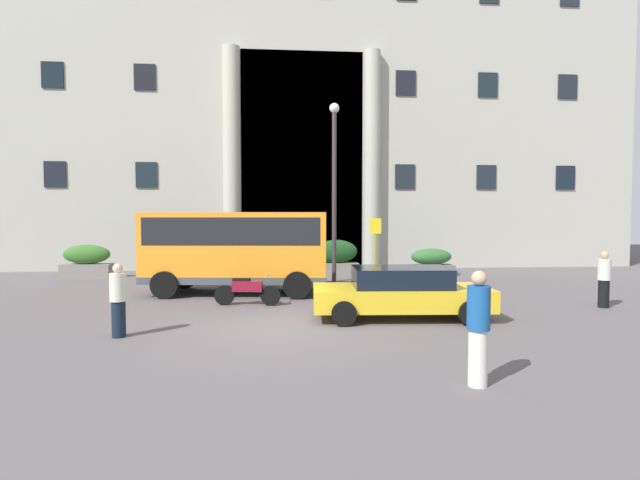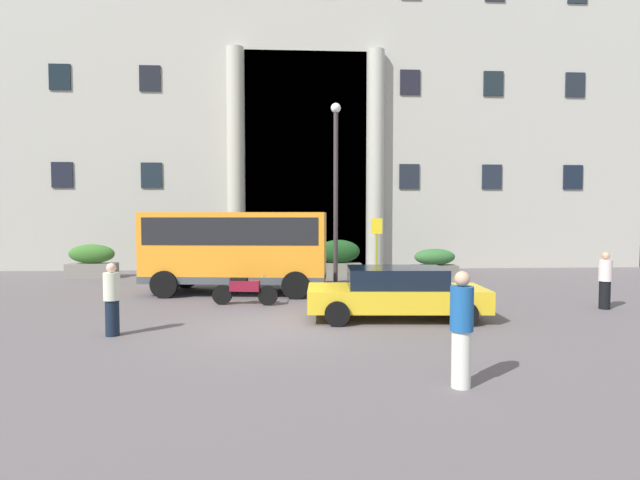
# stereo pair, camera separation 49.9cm
# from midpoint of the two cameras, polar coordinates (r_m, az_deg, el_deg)

# --- Properties ---
(ground_plane) EXTENTS (80.00, 64.00, 0.12)m
(ground_plane) POSITION_cam_midpoint_polar(r_m,az_deg,el_deg) (12.05, -5.93, -10.42)
(ground_plane) COLOR #5B5456
(office_building_facade) EXTENTS (37.32, 9.67, 21.30)m
(office_building_facade) POSITION_cam_midpoint_polar(r_m,az_deg,el_deg) (30.27, -5.35, 18.02)
(office_building_facade) COLOR #ACAB9F
(office_building_facade) RESTS_ON ground_plane
(orange_minibus) EXTENTS (6.37, 3.07, 2.81)m
(orange_minibus) POSITION_cam_midpoint_polar(r_m,az_deg,el_deg) (17.34, -10.34, -0.61)
(orange_minibus) COLOR orange
(orange_minibus) RESTS_ON ground_plane
(bus_stop_sign) EXTENTS (0.44, 0.08, 2.60)m
(bus_stop_sign) POSITION_cam_midpoint_polar(r_m,az_deg,el_deg) (19.33, 5.71, -0.42)
(bus_stop_sign) COLOR #949B1F
(bus_stop_sign) RESTS_ON ground_plane
(hedge_planter_east) EXTENTS (2.04, 0.79, 1.46)m
(hedge_planter_east) POSITION_cam_midpoint_polar(r_m,az_deg,el_deg) (23.51, -25.89, -2.33)
(hedge_planter_east) COLOR gray
(hedge_planter_east) RESTS_ON ground_plane
(hedge_planter_entrance_left) EXTENTS (1.99, 0.79, 1.62)m
(hedge_planter_entrance_left) POSITION_cam_midpoint_polar(r_m,az_deg,el_deg) (22.07, 1.23, -2.16)
(hedge_planter_entrance_left) COLOR gray
(hedge_planter_entrance_left) RESTS_ON ground_plane
(hedge_planter_entrance_right) EXTENTS (1.72, 0.97, 1.64)m
(hedge_planter_entrance_right) POSITION_cam_midpoint_polar(r_m,az_deg,el_deg) (22.63, -18.31, -2.16)
(hedge_planter_entrance_right) COLOR #636456
(hedge_planter_entrance_right) RESTS_ON ground_plane
(hedge_planter_west) EXTENTS (1.94, 0.99, 1.21)m
(hedge_planter_west) POSITION_cam_midpoint_polar(r_m,az_deg,el_deg) (22.98, 12.14, -2.53)
(hedge_planter_west) COLOR #67655D
(hedge_planter_west) RESTS_ON ground_plane
(parked_compact_extra) EXTENTS (4.68, 2.21, 1.35)m
(parked_compact_extra) POSITION_cam_midpoint_polar(r_m,az_deg,el_deg) (13.13, 8.27, -5.97)
(parked_compact_extra) COLOR gold
(parked_compact_extra) RESTS_ON ground_plane
(scooter_by_planter) EXTENTS (2.00, 0.56, 0.89)m
(scooter_by_planter) POSITION_cam_midpoint_polar(r_m,az_deg,el_deg) (15.10, -9.47, -5.75)
(scooter_by_planter) COLOR black
(scooter_by_planter) RESTS_ON ground_plane
(pedestrian_man_red_shirt) EXTENTS (0.36, 0.36, 1.84)m
(pedestrian_man_red_shirt) POSITION_cam_midpoint_polar(r_m,az_deg,el_deg) (8.20, 16.18, -9.70)
(pedestrian_man_red_shirt) COLOR silver
(pedestrian_man_red_shirt) RESTS_ON ground_plane
(pedestrian_woman_dark_dress) EXTENTS (0.36, 0.36, 1.64)m
(pedestrian_woman_dark_dress) POSITION_cam_midpoint_polar(r_m,az_deg,el_deg) (11.96, -23.38, -6.41)
(pedestrian_woman_dark_dress) COLOR black
(pedestrian_woman_dark_dress) RESTS_ON ground_plane
(pedestrian_man_crossing) EXTENTS (0.36, 0.36, 1.65)m
(pedestrian_man_crossing) POSITION_cam_midpoint_polar(r_m,az_deg,el_deg) (16.60, 29.26, -4.00)
(pedestrian_man_crossing) COLOR black
(pedestrian_man_crossing) RESTS_ON ground_plane
(lamppost_plaza_centre) EXTENTS (0.40, 0.40, 7.23)m
(lamppost_plaza_centre) POSITION_cam_midpoint_polar(r_m,az_deg,el_deg) (20.14, 0.95, 7.19)
(lamppost_plaza_centre) COLOR #393133
(lamppost_plaza_centre) RESTS_ON ground_plane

